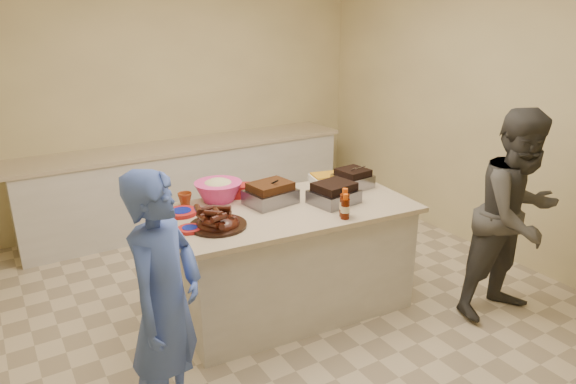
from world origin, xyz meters
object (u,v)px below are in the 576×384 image
rib_platter (218,227)px  plastic_cup (185,205)px  mustard_bottle (261,204)px  bbq_bottle_a (345,219)px  bbq_bottle_b (344,216)px  roasting_pan (352,187)px  island (291,306)px  guest_gray (502,310)px  coleslaw_bowl (219,200)px

rib_platter → plastic_cup: 0.51m
mustard_bottle → plastic_cup: bearing=152.2°
bbq_bottle_a → bbq_bottle_b: (0.02, 0.04, 0.00)m
roasting_pan → island: bearing=-175.5°
rib_platter → plastic_cup: (-0.04, 0.50, 0.00)m
roasting_pan → mustard_bottle: 0.84m
bbq_bottle_a → plastic_cup: bearing=136.0°
bbq_bottle_b → guest_gray: 1.57m
roasting_pan → plastic_cup: bearing=161.0°
bbq_bottle_a → guest_gray: size_ratio=0.11×
bbq_bottle_a → guest_gray: 1.57m
island → bbq_bottle_a: size_ratio=9.94×
rib_platter → mustard_bottle: size_ratio=3.15×
coleslaw_bowl → bbq_bottle_a: (0.61, -0.80, 0.00)m
rib_platter → bbq_bottle_a: 0.89m
bbq_bottle_a → roasting_pan: bearing=47.5°
island → mustard_bottle: size_ratio=14.61×
island → mustard_bottle: mustard_bottle is taller
coleslaw_bowl → guest_gray: coleslaw_bowl is taller
rib_platter → coleslaw_bowl: coleslaw_bowl is taller
coleslaw_bowl → plastic_cup: coleslaw_bowl is taller
mustard_bottle → guest_gray: mustard_bottle is taller
rib_platter → mustard_bottle: 0.52m
island → bbq_bottle_b: size_ratio=8.77×
bbq_bottle_a → mustard_bottle: bearing=122.3°
bbq_bottle_b → mustard_bottle: bearing=126.0°
bbq_bottle_a → plastic_cup: bbq_bottle_a is taller
bbq_bottle_b → mustard_bottle: bbq_bottle_b is taller
bbq_bottle_b → guest_gray: (1.18, -0.56, -0.86)m
bbq_bottle_b → coleslaw_bowl: bearing=129.5°
coleslaw_bowl → bbq_bottle_a: bearing=-53.0°
island → coleslaw_bowl: coleslaw_bowl is taller
rib_platter → bbq_bottle_a: bbq_bottle_a is taller
bbq_bottle_b → rib_platter: bearing=160.9°
mustard_bottle → plastic_cup: (-0.51, 0.27, 0.00)m
rib_platter → coleslaw_bowl: bearing=65.4°
bbq_bottle_a → bbq_bottle_b: size_ratio=0.88×
guest_gray → bbq_bottle_b: bearing=158.2°
bbq_bottle_a → mustard_bottle: bbq_bottle_a is taller
plastic_cup → rib_platter: bearing=-85.1°
plastic_cup → guest_gray: bearing=-33.2°
roasting_pan → mustard_bottle: size_ratio=2.13×
bbq_bottle_b → plastic_cup: size_ratio=1.94×
island → plastic_cup: bearing=151.6°
island → plastic_cup: size_ratio=16.98×
bbq_bottle_b → bbq_bottle_a: bearing=-121.6°
island → plastic_cup: plastic_cup is taller
roasting_pan → coleslaw_bowl: size_ratio=0.72×
rib_platter → bbq_bottle_b: (0.85, -0.29, 0.00)m
bbq_bottle_a → plastic_cup: size_ratio=1.71×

